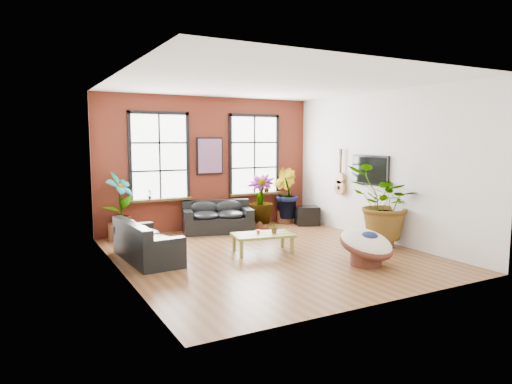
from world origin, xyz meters
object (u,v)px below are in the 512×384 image
sofa_back (217,218)px  coffee_table (263,236)px  sofa_left (145,243)px  papasan_chair (366,245)px

sofa_back → coffee_table: 2.45m
sofa_left → papasan_chair: 4.31m
sofa_back → papasan_chair: 4.43m
coffee_table → papasan_chair: bearing=-45.0°
sofa_back → sofa_left: (-2.38, -1.89, -0.01)m
sofa_left → coffee_table: (2.36, -0.57, 0.00)m
sofa_back → coffee_table: (-0.02, -2.45, -0.01)m
sofa_back → papasan_chair: (1.22, -4.26, 0.03)m
sofa_back → papasan_chair: bearing=-59.7°
sofa_left → papasan_chair: bearing=-127.3°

